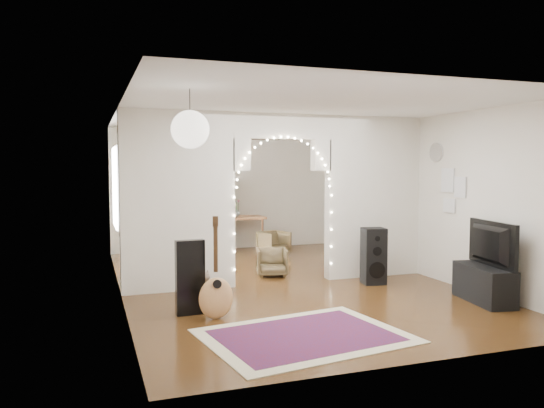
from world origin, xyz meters
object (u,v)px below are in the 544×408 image
object	(u,v)px
dining_table	(236,220)
dining_chair_left	(272,262)
bookcase	(199,216)
dining_chair_right	(274,243)
acoustic_guitar	(216,281)
floor_speaker	(374,256)
media_console	(484,284)

from	to	relation	value
dining_table	dining_chair_left	bearing A→B (deg)	-93.62
dining_table	dining_chair_left	size ratio (longest dim) A/B	2.30
bookcase	dining_chair_right	distance (m)	1.75
acoustic_guitar	dining_table	bearing A→B (deg)	95.50
acoustic_guitar	dining_chair_left	world-z (taller)	acoustic_guitar
floor_speaker	media_console	xyz separation A→B (m)	(0.86, -1.51, -0.20)
floor_speaker	media_console	size ratio (longest dim) A/B	0.90
media_console	dining_table	bearing A→B (deg)	118.77
floor_speaker	dining_chair_left	bearing A→B (deg)	148.13
acoustic_guitar	bookcase	bearing A→B (deg)	104.39
media_console	dining_chair_right	world-z (taller)	dining_chair_right
acoustic_guitar	floor_speaker	distance (m)	3.02
floor_speaker	dining_chair_left	world-z (taller)	floor_speaker
dining_chair_left	dining_chair_right	size ratio (longest dim) A/B	0.94
bookcase	dining_chair_right	size ratio (longest dim) A/B	2.86
acoustic_guitar	bookcase	distance (m)	5.15
dining_chair_right	acoustic_guitar	bearing A→B (deg)	-136.83
acoustic_guitar	floor_speaker	size ratio (longest dim) A/B	1.20
dining_table	dining_chair_left	xyz separation A→B (m)	(-0.18, -2.97, -0.44)
media_console	dining_chair_right	distance (m)	4.88
bookcase	dining_table	size ratio (longest dim) A/B	1.32
acoustic_guitar	bookcase	size ratio (longest dim) A/B	0.67
dining_table	media_console	bearing A→B (deg)	-70.50
floor_speaker	dining_chair_right	world-z (taller)	floor_speaker
media_console	dining_chair_left	xyz separation A→B (m)	(-2.18, 2.62, -0.01)
floor_speaker	dining_table	xyz separation A→B (m)	(-1.15, 4.09, 0.24)
acoustic_guitar	dining_table	distance (m)	5.45
dining_chair_left	bookcase	bearing A→B (deg)	117.08
media_console	dining_table	xyz separation A→B (m)	(-2.00, 5.60, 0.43)
dining_chair_left	dining_table	bearing A→B (deg)	100.10
dining_table	dining_chair_right	bearing A→B (deg)	-58.45
dining_chair_left	dining_chair_right	xyz separation A→B (m)	(0.75, 2.04, 0.02)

